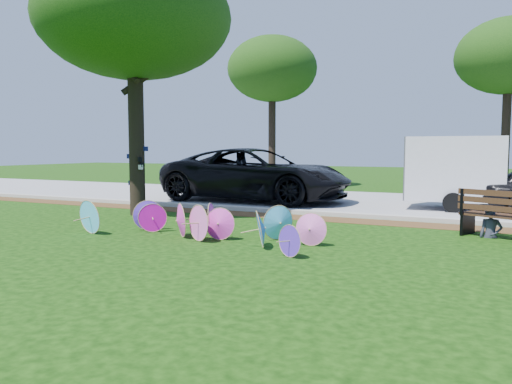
{
  "coord_description": "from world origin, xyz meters",
  "views": [
    {
      "loc": [
        5.47,
        -8.32,
        1.89
      ],
      "look_at": [
        0.5,
        2.0,
        0.9
      ],
      "focal_mm": 35.0,
      "sensor_mm": 36.0,
      "label": 1
    }
  ],
  "objects_px": {
    "park_bench": "(510,215)",
    "cargo_trailer": "(455,168)",
    "parasol_pile": "(203,222)",
    "main_tree": "(134,20)",
    "black_van": "(256,175)",
    "person_left": "(492,208)"
  },
  "relations": [
    {
      "from": "park_bench",
      "to": "cargo_trailer",
      "type": "bearing_deg",
      "value": 129.46
    },
    {
      "from": "parasol_pile",
      "to": "cargo_trailer",
      "type": "xyz_separation_m",
      "value": [
        4.38,
        7.78,
        0.93
      ]
    },
    {
      "from": "main_tree",
      "to": "black_van",
      "type": "relative_size",
      "value": 1.05
    },
    {
      "from": "park_bench",
      "to": "main_tree",
      "type": "bearing_deg",
      "value": -155.08
    },
    {
      "from": "main_tree",
      "to": "park_bench",
      "type": "bearing_deg",
      "value": 1.41
    },
    {
      "from": "black_van",
      "to": "person_left",
      "type": "xyz_separation_m",
      "value": [
        7.79,
        -4.61,
        -0.32
      ]
    },
    {
      "from": "main_tree",
      "to": "cargo_trailer",
      "type": "height_order",
      "value": "main_tree"
    },
    {
      "from": "parasol_pile",
      "to": "park_bench",
      "type": "distance_m",
      "value": 6.43
    },
    {
      "from": "black_van",
      "to": "cargo_trailer",
      "type": "distance_m",
      "value": 6.7
    },
    {
      "from": "parasol_pile",
      "to": "park_bench",
      "type": "xyz_separation_m",
      "value": [
        5.83,
        2.7,
        0.16
      ]
    },
    {
      "from": "parasol_pile",
      "to": "person_left",
      "type": "bearing_deg",
      "value": 26.64
    },
    {
      "from": "main_tree",
      "to": "person_left",
      "type": "xyz_separation_m",
      "value": [
        9.21,
        0.28,
        -4.85
      ]
    },
    {
      "from": "main_tree",
      "to": "person_left",
      "type": "relative_size",
      "value": 5.66
    },
    {
      "from": "person_left",
      "to": "cargo_trailer",
      "type": "bearing_deg",
      "value": 93.45
    },
    {
      "from": "cargo_trailer",
      "to": "parasol_pile",
      "type": "bearing_deg",
      "value": -122.01
    },
    {
      "from": "person_left",
      "to": "main_tree",
      "type": "bearing_deg",
      "value": 172.87
    },
    {
      "from": "main_tree",
      "to": "person_left",
      "type": "bearing_deg",
      "value": 1.77
    },
    {
      "from": "main_tree",
      "to": "parasol_pile",
      "type": "xyz_separation_m",
      "value": [
        3.72,
        -2.47,
        -5.13
      ]
    },
    {
      "from": "parasol_pile",
      "to": "black_van",
      "type": "height_order",
      "value": "black_van"
    },
    {
      "from": "parasol_pile",
      "to": "black_van",
      "type": "distance_m",
      "value": 7.74
    },
    {
      "from": "main_tree",
      "to": "person_left",
      "type": "height_order",
      "value": "main_tree"
    },
    {
      "from": "black_van",
      "to": "park_bench",
      "type": "distance_m",
      "value": 9.39
    }
  ]
}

